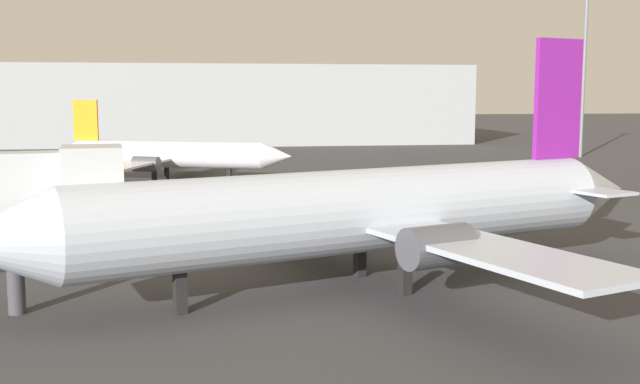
{
  "coord_description": "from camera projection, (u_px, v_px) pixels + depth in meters",
  "views": [
    {
      "loc": [
        0.6,
        -12.2,
        8.93
      ],
      "look_at": [
        7.6,
        32.09,
        3.1
      ],
      "focal_mm": 42.76,
      "sensor_mm": 36.0,
      "label": 1
    }
  ],
  "objects": [
    {
      "name": "light_mast_right",
      "position": [
        584.0,
        59.0,
        105.27
      ],
      "size": [
        2.4,
        0.5,
        24.55
      ],
      "color": "slate",
      "rests_on": "ground_plane"
    },
    {
      "name": "airplane_at_gate",
      "position": [
        362.0,
        210.0,
        34.74
      ],
      "size": [
        33.99,
        27.35,
        11.73
      ],
      "rotation": [
        0.0,
        0.0,
        3.48
      ],
      "color": "#B2BCCC",
      "rests_on": "ground_plane"
    },
    {
      "name": "airplane_far_left",
      "position": [
        167.0,
        155.0,
        75.68
      ],
      "size": [
        24.41,
        24.95,
        8.27
      ],
      "rotation": [
        0.0,
        0.0,
        -0.34
      ],
      "color": "white",
      "rests_on": "ground_plane"
    },
    {
      "name": "terminal_building",
      "position": [
        234.0,
        104.0,
        138.16
      ],
      "size": [
        82.64,
        24.77,
        13.77
      ],
      "primitive_type": "cube",
      "color": "#999EA3",
      "rests_on": "ground_plane"
    }
  ]
}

